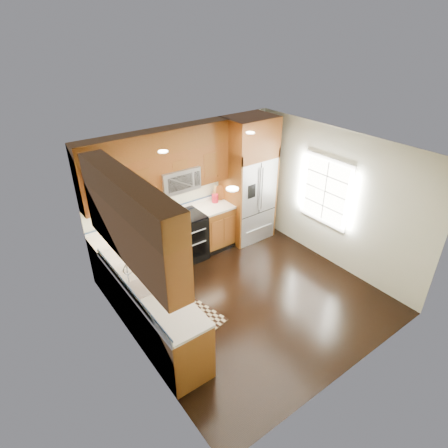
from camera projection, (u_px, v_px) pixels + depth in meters
ground at (248, 297)px, 6.48m from camera, size 4.00×4.00×0.00m
wall_back at (184, 190)px, 7.25m from camera, size 4.00×0.02×2.60m
wall_left at (132, 279)px, 4.81m from camera, size 0.02×4.00×2.60m
wall_right at (334, 199)px, 6.88m from camera, size 0.02×4.00×2.60m
window at (326, 191)px, 6.96m from camera, size 0.04×1.10×1.30m
base_cabinets at (158, 276)px, 6.25m from camera, size 2.85×3.00×0.90m
countertop at (160, 247)px, 6.18m from camera, size 2.86×3.01×0.04m
upper_cabinets at (148, 185)px, 5.65m from camera, size 2.85×3.00×1.15m
range at (185, 238)px, 7.29m from camera, size 0.76×0.67×0.95m
microwave at (177, 179)px, 6.80m from camera, size 0.76×0.40×0.42m
refrigerator at (248, 180)px, 7.66m from camera, size 0.98×0.75×2.60m
sink_faucet at (145, 282)px, 5.26m from camera, size 0.54×0.44×0.37m
rug at (182, 313)px, 6.12m from camera, size 1.06×1.47×0.01m
knife_block at (133, 222)px, 6.62m from camera, size 0.15×0.17×0.29m
utensil_crock at (215, 197)px, 7.53m from camera, size 0.17×0.17×0.37m
cutting_board at (220, 199)px, 7.70m from camera, size 0.39×0.39×0.02m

